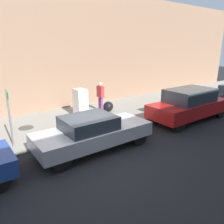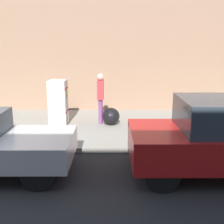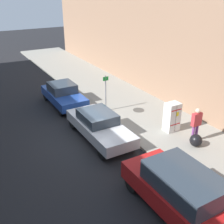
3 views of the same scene
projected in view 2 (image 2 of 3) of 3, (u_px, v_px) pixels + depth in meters
sidewalk_slab at (16, 127)px, 9.95m from camera, size 4.69×44.00×0.14m
building_facade_near at (35, 27)px, 12.45m from camera, size 2.17×39.60×7.33m
discarded_refrigerator at (58, 103)px, 9.79m from camera, size 0.74×0.60×1.57m
trash_bag at (111, 116)px, 9.87m from camera, size 0.61×0.61×0.61m
pedestrian_walking_far at (101, 94)px, 9.96m from camera, size 0.51×0.24×1.78m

